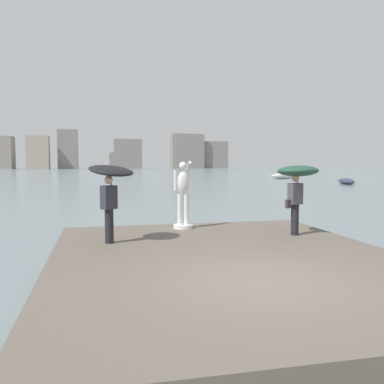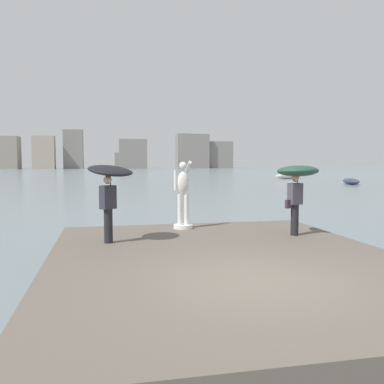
{
  "view_description": "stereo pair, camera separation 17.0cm",
  "coord_description": "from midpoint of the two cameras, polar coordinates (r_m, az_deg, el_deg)",
  "views": [
    {
      "loc": [
        -2.78,
        -6.79,
        2.51
      ],
      "look_at": [
        0.0,
        5.62,
        1.55
      ],
      "focal_mm": 38.85,
      "sensor_mm": 36.0,
      "label": 1
    },
    {
      "loc": [
        -2.61,
        -6.82,
        2.51
      ],
      "look_at": [
        0.0,
        5.62,
        1.55
      ],
      "focal_mm": 38.85,
      "sensor_mm": 36.0,
      "label": 2
    }
  ],
  "objects": [
    {
      "name": "distant_skyline",
      "position": [
        137.11,
        -12.95,
        5.37
      ],
      "size": [
        87.45,
        12.77,
        12.21
      ],
      "color": "#A89989",
      "rests_on": "ground"
    },
    {
      "name": "ground_plane",
      "position": [
        46.95,
        -9.31,
        1.2
      ],
      "size": [
        400.0,
        400.0,
        0.0
      ],
      "primitive_type": "plane",
      "color": "slate"
    },
    {
      "name": "onlooker_right",
      "position": [
        12.11,
        13.86,
        1.93
      ],
      "size": [
        1.44,
        1.45,
        2.0
      ],
      "color": "black",
      "rests_on": "pier"
    },
    {
      "name": "boat_far",
      "position": [
        59.28,
        12.41,
        2.17
      ],
      "size": [
        5.15,
        3.13,
        0.76
      ],
      "color": "silver",
      "rests_on": "ground"
    },
    {
      "name": "statue_white_figure",
      "position": [
        12.92,
        -1.63,
        -0.76
      ],
      "size": [
        0.6,
        0.86,
        2.11
      ],
      "color": "white",
      "rests_on": "pier"
    },
    {
      "name": "pier",
      "position": [
        9.38,
        4.55,
        -9.96
      ],
      "size": [
        7.77,
        9.76,
        0.4
      ],
      "primitive_type": "cube",
      "color": "#60564C",
      "rests_on": "ground"
    },
    {
      "name": "onlooker_left",
      "position": [
        10.85,
        -11.56,
        1.53
      ],
      "size": [
        1.62,
        1.62,
        2.06
      ],
      "color": "black",
      "rests_on": "pier"
    },
    {
      "name": "boat_near",
      "position": [
        47.58,
        20.33,
        1.4
      ],
      "size": [
        2.24,
        4.26,
        0.62
      ],
      "color": "#2D384C",
      "rests_on": "ground"
    }
  ]
}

